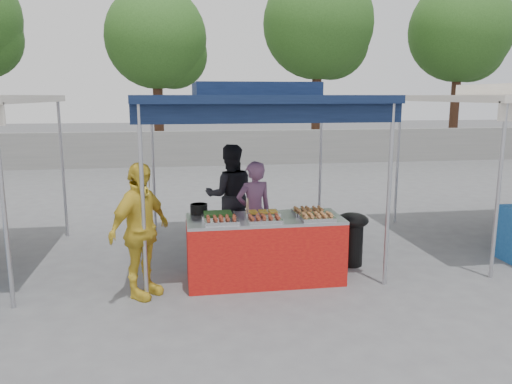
{
  "coord_description": "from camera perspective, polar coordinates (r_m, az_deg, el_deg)",
  "views": [
    {
      "loc": [
        -1.11,
        -6.24,
        2.39
      ],
      "look_at": [
        0.0,
        0.6,
        1.05
      ],
      "focal_mm": 35.0,
      "sensor_mm": 36.0,
      "label": 1
    }
  ],
  "objects": [
    {
      "name": "tree_3",
      "position": [
        22.63,
        22.54,
        16.23
      ],
      "size": [
        4.07,
        4.07,
        6.99
      ],
      "color": "#3D2317",
      "rests_on": "ground_plane"
    },
    {
      "name": "vendor_woman",
      "position": [
        7.19,
        -0.24,
        -2.32
      ],
      "size": [
        0.61,
        0.48,
        1.48
      ],
      "primitive_type": "imported",
      "rotation": [
        0.0,
        0.0,
        3.4
      ],
      "color": "#815278",
      "rests_on": "ground_plane"
    },
    {
      "name": "food_tray_bl",
      "position": [
        6.42,
        -4.38,
        -2.67
      ],
      "size": [
        0.42,
        0.3,
        0.07
      ],
      "color": "#BBBCC0",
      "rests_on": "vendor_table"
    },
    {
      "name": "back_wall",
      "position": [
        17.37,
        -5.5,
        4.99
      ],
      "size": [
        40.0,
        0.25,
        1.2
      ],
      "primitive_type": "cube",
      "color": "slate",
      "rests_on": "ground_plane"
    },
    {
      "name": "crate_right",
      "position": [
        7.28,
        2.18,
        -7.04
      ],
      "size": [
        0.48,
        0.34,
        0.29
      ],
      "primitive_type": "cube",
      "color": "#123698",
      "rests_on": "ground_plane"
    },
    {
      "name": "food_tray_br",
      "position": [
        6.64,
        6.08,
        -2.24
      ],
      "size": [
        0.42,
        0.3,
        0.07
      ],
      "color": "#BBBCC0",
      "rests_on": "vendor_table"
    },
    {
      "name": "main_canopy",
      "position": [
        7.3,
        -0.47,
        10.78
      ],
      "size": [
        3.2,
        3.2,
        2.57
      ],
      "color": "#B0B0B7",
      "rests_on": "ground_plane"
    },
    {
      "name": "tree_2",
      "position": [
        19.93,
        7.49,
        18.05
      ],
      "size": [
        4.15,
        4.15,
        7.13
      ],
      "color": "#3D2317",
      "rests_on": "ground_plane"
    },
    {
      "name": "food_tray_fl",
      "position": [
        6.14,
        -3.96,
        -3.3
      ],
      "size": [
        0.42,
        0.3,
        0.07
      ],
      "color": "#BBBCC0",
      "rests_on": "vendor_table"
    },
    {
      "name": "crate_stacked",
      "position": [
        7.19,
        2.19,
        -4.88
      ],
      "size": [
        0.47,
        0.33,
        0.28
      ],
      "primitive_type": "cube",
      "color": "#123698",
      "rests_on": "crate_right"
    },
    {
      "name": "cooking_pot",
      "position": [
        6.65,
        -6.54,
        -1.93
      ],
      "size": [
        0.23,
        0.23,
        0.13
      ],
      "primitive_type": "cylinder",
      "color": "black",
      "rests_on": "vendor_table"
    },
    {
      "name": "food_tray_fr",
      "position": [
        6.34,
        7.0,
        -2.9
      ],
      "size": [
        0.42,
        0.3,
        0.07
      ],
      "color": "#BBBCC0",
      "rests_on": "vendor_table"
    },
    {
      "name": "customer_person",
      "position": [
        6.08,
        -13.1,
        -4.35
      ],
      "size": [
        0.91,
        1.0,
        1.64
      ],
      "primitive_type": "imported",
      "rotation": [
        0.0,
        0.0,
        0.9
      ],
      "color": "gold",
      "rests_on": "ground_plane"
    },
    {
      "name": "skewer_cup",
      "position": [
        6.29,
        -1.0,
        -2.82
      ],
      "size": [
        0.07,
        0.07,
        0.09
      ],
      "primitive_type": "cylinder",
      "color": "#B0B0B7",
      "rests_on": "vendor_table"
    },
    {
      "name": "tree_1",
      "position": [
        19.16,
        -10.9,
        16.45
      ],
      "size": [
        3.68,
        3.65,
        6.27
      ],
      "color": "#3D2317",
      "rests_on": "ground_plane"
    },
    {
      "name": "helper_man",
      "position": [
        8.0,
        -2.97,
        -0.39
      ],
      "size": [
        0.81,
        0.64,
        1.64
      ],
      "primitive_type": "imported",
      "rotation": [
        0.0,
        0.0,
        3.12
      ],
      "color": "black",
      "rests_on": "ground_plane"
    },
    {
      "name": "food_tray_fm",
      "position": [
        6.18,
        0.96,
        -3.16
      ],
      "size": [
        0.42,
        0.3,
        0.07
      ],
      "color": "#BBBCC0",
      "rests_on": "vendor_table"
    },
    {
      "name": "wok_burner",
      "position": [
        7.24,
        10.91,
        -4.76
      ],
      "size": [
        0.46,
        0.46,
        0.77
      ],
      "rotation": [
        0.0,
        0.0,
        -0.37
      ],
      "color": "black",
      "rests_on": "ground_plane"
    },
    {
      "name": "vendor_table",
      "position": [
        6.55,
        0.98,
        -6.54
      ],
      "size": [
        2.0,
        0.8,
        0.85
      ],
      "color": "#B61611",
      "rests_on": "ground_plane"
    },
    {
      "name": "ground_plane",
      "position": [
        6.78,
        0.82,
        -9.71
      ],
      "size": [
        80.0,
        80.0,
        0.0
      ],
      "primitive_type": "plane",
      "color": "#545456"
    },
    {
      "name": "food_tray_bm",
      "position": [
        6.52,
        0.81,
        -2.42
      ],
      "size": [
        0.42,
        0.3,
        0.07
      ],
      "color": "#BBBCC0",
      "rests_on": "vendor_table"
    },
    {
      "name": "crate_left",
      "position": [
        7.25,
        -4.34,
        -7.12
      ],
      "size": [
        0.49,
        0.34,
        0.29
      ],
      "primitive_type": "cube",
      "color": "#123698",
      "rests_on": "ground_plane"
    }
  ]
}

